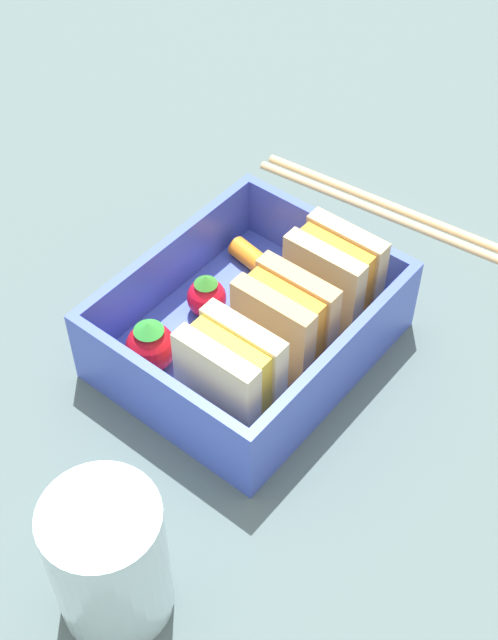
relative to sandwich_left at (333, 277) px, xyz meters
The scene contains 11 objects.
ground_plane 7.51cm from the sandwich_left, 28.40° to the right, with size 120.00×120.00×2.00cm, color #485B5D.
bento_tray 6.51cm from the sandwich_left, 28.40° to the right, with size 16.16×13.30×1.20cm, color #4057CB.
bento_rim 5.52cm from the sandwich_left, 28.40° to the right, with size 16.16×13.30×4.12cm.
sandwich_left is the anchor object (origin of this frame).
sandwich_center_left 4.79cm from the sandwich_left, ahead, with size 3.39×5.17×5.96cm.
sandwich_center 9.57cm from the sandwich_left, ahead, with size 3.39×5.17×5.96cm.
carrot_stick_far_left 5.70cm from the sandwich_left, 89.31° to the right, with size 1.35×1.35×5.37cm, color orange.
strawberry_far_left 7.89cm from the sandwich_left, 49.97° to the right, with size 2.43×2.43×3.03cm.
strawberry_left 11.55cm from the sandwich_left, 29.63° to the right, with size 2.93×2.93×3.53cm.
chopstick_pair 12.45cm from the sandwich_left, 166.52° to the right, with size 3.91×21.32×0.70cm.
drinking_glass 21.46cm from the sandwich_left, ahead, with size 5.53×5.53×8.07cm, color silver.
Camera 1 is at (27.43, 22.20, 41.65)cm, focal length 50.00 mm.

